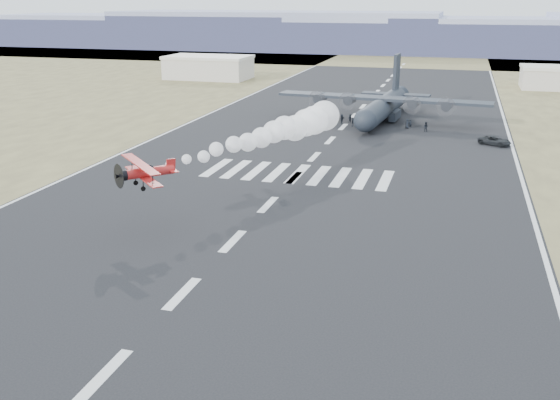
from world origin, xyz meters
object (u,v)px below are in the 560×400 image
at_px(support_vehicle, 495,141).
at_px(crew_c, 370,124).
at_px(crew_a, 319,122).
at_px(crew_f, 342,119).
at_px(crew_b, 350,119).
at_px(crew_d, 353,122).
at_px(crew_g, 410,124).
at_px(transport_aircraft, 384,105).
at_px(hangar_left, 209,67).
at_px(crew_e, 407,124).
at_px(crew_h, 426,127).
at_px(aerobatic_biplane, 145,172).

relative_size(support_vehicle, crew_c, 2.91).
xyz_separation_m(crew_a, crew_f, (3.58, 4.12, 0.10)).
height_order(crew_b, crew_d, crew_b).
xyz_separation_m(support_vehicle, crew_d, (-25.11, 9.03, 0.11)).
distance_m(support_vehicle, crew_c, 23.11).
bearing_deg(crew_g, support_vehicle, -63.67).
bearing_deg(support_vehicle, transport_aircraft, 77.48).
bearing_deg(transport_aircraft, hangar_left, 143.19).
bearing_deg(crew_f, crew_d, -118.79).
bearing_deg(crew_e, crew_c, 26.57).
xyz_separation_m(crew_c, crew_h, (10.09, -0.12, -0.02)).
distance_m(hangar_left, crew_a, 78.09).
xyz_separation_m(crew_c, crew_d, (-3.41, 1.08, -0.06)).
distance_m(transport_aircraft, crew_d, 9.32).
relative_size(crew_a, crew_h, 0.89).
height_order(transport_aircraft, crew_b, transport_aircraft).
bearing_deg(crew_a, aerobatic_biplane, 115.49).
distance_m(crew_b, crew_g, 11.68).
relative_size(hangar_left, crew_c, 13.56).
xyz_separation_m(crew_d, crew_h, (13.50, -1.20, 0.04)).
distance_m(hangar_left, crew_b, 77.78).
xyz_separation_m(support_vehicle, crew_g, (-14.51, 10.12, 0.08)).
bearing_deg(crew_f, aerobatic_biplane, -174.42).
distance_m(transport_aircraft, crew_f, 9.34).
height_order(hangar_left, crew_e, hangar_left).
bearing_deg(crew_d, aerobatic_biplane, -19.24).
bearing_deg(support_vehicle, crew_a, 104.01).
relative_size(crew_c, crew_h, 1.02).
bearing_deg(transport_aircraft, aerobatic_biplane, -97.85).
bearing_deg(crew_d, transport_aircraft, 139.01).
distance_m(crew_a, crew_d, 6.34).
relative_size(transport_aircraft, crew_c, 22.92).
xyz_separation_m(crew_b, crew_h, (14.46, -4.00, 0.02)).
bearing_deg(crew_d, crew_b, -170.10).
distance_m(crew_c, crew_d, 3.58).
relative_size(crew_a, crew_b, 0.92).
height_order(crew_c, crew_g, crew_c).
height_order(crew_b, crew_c, crew_c).
bearing_deg(crew_a, crew_b, -107.14).
height_order(crew_d, crew_h, crew_h).
bearing_deg(crew_e, aerobatic_biplane, 81.28).
bearing_deg(aerobatic_biplane, crew_d, 98.70).
relative_size(hangar_left, support_vehicle, 4.67).
bearing_deg(crew_f, transport_aircraft, -39.89).
xyz_separation_m(transport_aircraft, crew_f, (-7.26, -5.46, -2.18)).
bearing_deg(support_vehicle, aerobatic_biplane, 172.11).
height_order(crew_b, crew_f, crew_f).
bearing_deg(hangar_left, crew_h, -42.35).
distance_m(aerobatic_biplane, support_vehicle, 63.37).
xyz_separation_m(aerobatic_biplane, crew_c, (14.31, 59.78, -5.49)).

